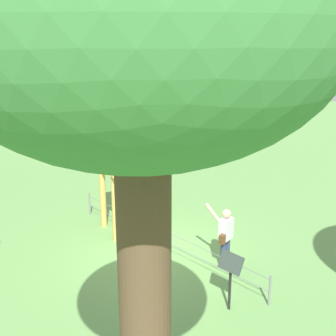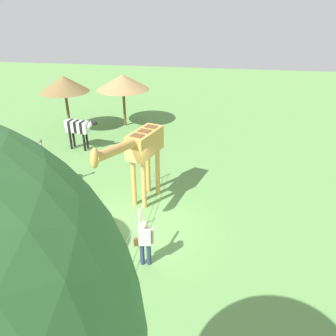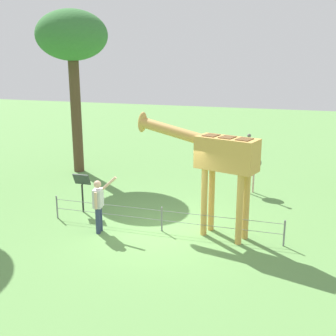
{
  "view_description": "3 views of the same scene",
  "coord_description": "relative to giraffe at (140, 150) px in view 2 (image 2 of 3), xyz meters",
  "views": [
    {
      "loc": [
        8.07,
        -7.29,
        5.74
      ],
      "look_at": [
        -0.51,
        0.8,
        2.12
      ],
      "focal_mm": 46.99,
      "sensor_mm": 36.0,
      "label": 1
    },
    {
      "loc": [
        9.1,
        2.55,
        7.21
      ],
      "look_at": [
        -0.69,
        0.97,
        2.06
      ],
      "focal_mm": 35.2,
      "sensor_mm": 36.0,
      "label": 2
    },
    {
      "loc": [
        -3.64,
        11.34,
        5.13
      ],
      "look_at": [
        -0.22,
        0.17,
        1.98
      ],
      "focal_mm": 45.98,
      "sensor_mm": 36.0,
      "label": 3
    }
  ],
  "objects": [
    {
      "name": "zebra",
      "position": [
        -4.58,
        -4.44,
        -1.14
      ],
      "size": [
        0.6,
        1.83,
        1.66
      ],
      "color": "black",
      "rests_on": "ground_plane"
    },
    {
      "name": "visitor",
      "position": [
        3.24,
        0.84,
        -1.4
      ],
      "size": [
        0.66,
        0.58,
        1.68
      ],
      "color": "navy",
      "rests_on": "ground_plane"
    },
    {
      "name": "ground_plane",
      "position": [
        1.5,
        0.18,
        -2.3
      ],
      "size": [
        60.0,
        60.0,
        0.0
      ],
      "primitive_type": "plane",
      "color": "#60934C"
    },
    {
      "name": "wire_fence",
      "position": [
        1.5,
        0.25,
        -1.9
      ],
      "size": [
        7.05,
        0.05,
        0.75
      ],
      "color": "slate",
      "rests_on": "ground_plane"
    },
    {
      "name": "giraffe",
      "position": [
        0.0,
        0.0,
        0.0
      ],
      "size": [
        3.89,
        1.61,
        3.4
      ],
      "color": "gold",
      "rests_on": "ground_plane"
    },
    {
      "name": "ostrich",
      "position": [
        -0.59,
        -4.16,
        -1.13
      ],
      "size": [
        0.7,
        0.56,
        2.25
      ],
      "color": "#CC9E93",
      "rests_on": "ground_plane"
    },
    {
      "name": "shade_hut_near",
      "position": [
        -6.88,
        -6.04,
        0.56
      ],
      "size": [
        2.77,
        2.77,
        3.33
      ],
      "color": "brown",
      "rests_on": "ground_plane"
    },
    {
      "name": "info_sign",
      "position": [
        4.48,
        -0.49,
        -1.35
      ],
      "size": [
        0.56,
        0.21,
        1.32
      ],
      "color": "black",
      "rests_on": "ground_plane"
    },
    {
      "name": "shade_hut_far",
      "position": [
        -8.53,
        -3.1,
        0.41
      ],
      "size": [
        3.17,
        3.17,
        3.17
      ],
      "color": "brown",
      "rests_on": "ground_plane"
    }
  ]
}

